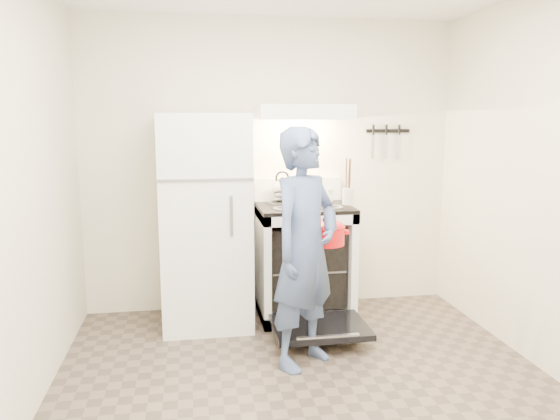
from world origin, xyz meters
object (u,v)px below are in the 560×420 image
at_px(tea_kettle, 282,187).
at_px(person, 305,249).
at_px(stove_body, 304,263).
at_px(dutch_oven, 325,235).
at_px(refrigerator, 206,221).

relative_size(tea_kettle, person, 0.17).
bearing_deg(tea_kettle, person, -91.42).
bearing_deg(stove_body, dutch_oven, -87.16).
height_order(tea_kettle, dutch_oven, tea_kettle).
xyz_separation_m(refrigerator, tea_kettle, (0.66, 0.20, 0.23)).
relative_size(stove_body, dutch_oven, 2.58).
relative_size(stove_body, person, 0.57).
xyz_separation_m(tea_kettle, person, (-0.03, -1.07, -0.28)).
xyz_separation_m(tea_kettle, dutch_oven, (0.18, -0.77, -0.26)).
bearing_deg(refrigerator, tea_kettle, 16.99).
distance_m(refrigerator, person, 1.08).
bearing_deg(dutch_oven, refrigerator, 145.79).
height_order(refrigerator, stove_body, refrigerator).
xyz_separation_m(refrigerator, stove_body, (0.81, 0.02, -0.39)).
bearing_deg(tea_kettle, refrigerator, -163.01).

